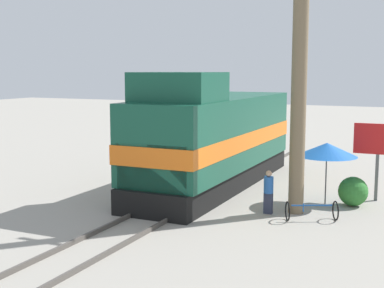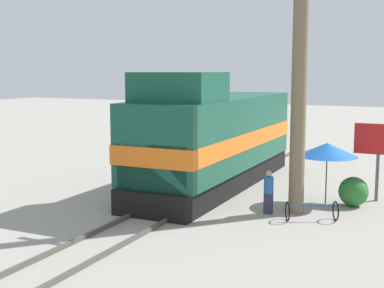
# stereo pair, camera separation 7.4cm
# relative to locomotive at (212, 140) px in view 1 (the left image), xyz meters

# --- Properties ---
(ground_plane) EXTENTS (120.00, 120.00, 0.00)m
(ground_plane) POSITION_rel_locomotive_xyz_m (0.00, -3.60, -2.10)
(ground_plane) COLOR gray
(rail_near) EXTENTS (0.08, 31.34, 0.15)m
(rail_near) POSITION_rel_locomotive_xyz_m (-0.72, -3.60, -2.02)
(rail_near) COLOR #4C4742
(rail_near) RESTS_ON ground_plane
(rail_far) EXTENTS (0.08, 31.34, 0.15)m
(rail_far) POSITION_rel_locomotive_xyz_m (0.72, -3.60, -2.02)
(rail_far) COLOR #4C4742
(rail_far) RESTS_ON ground_plane
(locomotive) EXTENTS (3.23, 12.09, 4.99)m
(locomotive) POSITION_rel_locomotive_xyz_m (0.00, 0.00, 0.00)
(locomotive) COLOR black
(locomotive) RESTS_ON ground_plane
(utility_pole) EXTENTS (1.80, 0.54, 9.27)m
(utility_pole) POSITION_rel_locomotive_xyz_m (4.33, -2.58, 2.57)
(utility_pole) COLOR #726047
(utility_pole) RESTS_ON ground_plane
(vendor_umbrella) EXTENTS (2.28, 2.28, 2.36)m
(vendor_umbrella) POSITION_rel_locomotive_xyz_m (5.04, -0.85, -0.00)
(vendor_umbrella) COLOR #4C4C4C
(vendor_umbrella) RESTS_ON ground_plane
(billboard_sign) EXTENTS (1.85, 0.12, 3.02)m
(billboard_sign) POSITION_rel_locomotive_xyz_m (6.73, 0.51, 0.13)
(billboard_sign) COLOR #595959
(billboard_sign) RESTS_ON ground_plane
(shrub_cluster) EXTENTS (1.11, 1.11, 1.11)m
(shrub_cluster) POSITION_rel_locomotive_xyz_m (6.04, -0.71, -1.55)
(shrub_cluster) COLOR #2D722D
(shrub_cluster) RESTS_ON ground_plane
(person_bystander) EXTENTS (0.34, 0.34, 1.56)m
(person_bystander) POSITION_rel_locomotive_xyz_m (3.46, -3.11, -1.27)
(person_bystander) COLOR #2D3347
(person_bystander) RESTS_ON ground_plane
(bicycle) EXTENTS (1.81, 1.36, 0.67)m
(bicycle) POSITION_rel_locomotive_xyz_m (5.06, -3.36, -1.75)
(bicycle) COLOR black
(bicycle) RESTS_ON ground_plane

